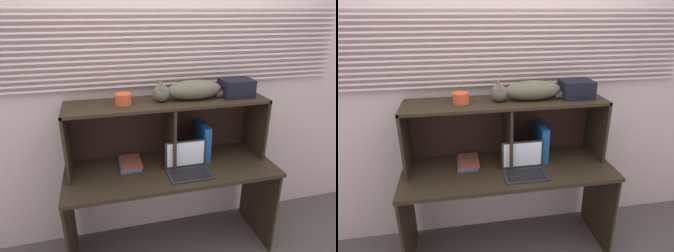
% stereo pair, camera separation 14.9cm
% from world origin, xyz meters
% --- Properties ---
extents(back_panel_with_blinds, '(4.40, 0.08, 2.50)m').
position_xyz_m(back_panel_with_blinds, '(0.00, 0.55, 1.26)').
color(back_panel_with_blinds, beige).
rests_on(back_panel_with_blinds, ground).
extents(desk, '(1.59, 0.60, 0.77)m').
position_xyz_m(desk, '(0.00, 0.21, 0.63)').
color(desk, black).
rests_on(desk, ground).
extents(hutch_shelf_unit, '(1.50, 0.36, 0.50)m').
position_xyz_m(hutch_shelf_unit, '(0.00, 0.36, 1.12)').
color(hutch_shelf_unit, black).
rests_on(hutch_shelf_unit, desk).
extents(cat, '(0.76, 0.17, 0.15)m').
position_xyz_m(cat, '(0.18, 0.32, 1.34)').
color(cat, '#53503E').
rests_on(cat, hutch_shelf_unit).
extents(laptop, '(0.32, 0.21, 0.22)m').
position_xyz_m(laptop, '(0.10, 0.12, 0.82)').
color(laptop, black).
rests_on(laptop, desk).
extents(binder_upright, '(0.06, 0.24, 0.29)m').
position_xyz_m(binder_upright, '(0.28, 0.32, 0.91)').
color(binder_upright, '#15488D').
rests_on(binder_upright, desk).
extents(book_stack, '(0.17, 0.24, 0.04)m').
position_xyz_m(book_stack, '(-0.30, 0.32, 0.79)').
color(book_stack, '#3B4F73').
rests_on(book_stack, desk).
extents(small_basket, '(0.12, 0.12, 0.08)m').
position_xyz_m(small_basket, '(-0.33, 0.32, 1.31)').
color(small_basket, '#C54825').
rests_on(small_basket, hutch_shelf_unit).
extents(storage_box, '(0.24, 0.19, 0.13)m').
position_xyz_m(storage_box, '(0.54, 0.32, 1.33)').
color(storage_box, black).
rests_on(storage_box, hutch_shelf_unit).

